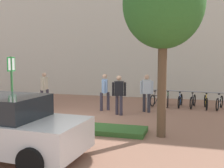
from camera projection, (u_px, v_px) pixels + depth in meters
name	position (u px, v px, depth m)	size (l,w,h in m)	color
ground_plane	(79.00, 119.00, 11.18)	(60.00, 60.00, 0.00)	#936651
building_facade	(122.00, 18.00, 17.64)	(28.00, 1.20, 10.00)	beige
planter_strip	(49.00, 125.00, 9.88)	(7.00, 1.10, 0.16)	#336028
tree_sidewalk	(163.00, 5.00, 8.35)	(2.48, 2.48, 5.48)	brown
parking_sign_post	(12.00, 81.00, 10.13)	(0.09, 0.36, 2.53)	#2D7238
bike_at_sign	(14.00, 115.00, 10.36)	(1.63, 0.58, 0.86)	black
bike_rack_cluster	(186.00, 100.00, 13.81)	(3.73, 1.84, 0.83)	#99999E
bollard_steel	(148.00, 99.00, 13.68)	(0.16, 0.16, 0.90)	#ADADB2
person_casual_tan	(44.00, 87.00, 14.08)	(0.34, 0.61, 1.72)	#383342
person_shirt_white	(105.00, 90.00, 12.93)	(0.40, 0.60, 1.72)	#383342
person_shirt_blue	(147.00, 91.00, 12.53)	(0.58, 0.36, 1.72)	#2D2D38
person_suited_navy	(119.00, 92.00, 11.91)	(0.60, 0.32, 1.72)	#383342
car_white_hatch	(2.00, 126.00, 7.08)	(4.39, 2.22, 1.54)	silver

